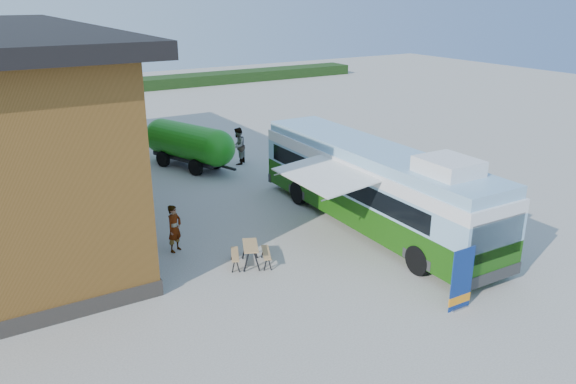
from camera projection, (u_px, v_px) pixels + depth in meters
ground at (336, 247)px, 20.20m from camera, size 100.00×100.00×0.00m
hedge at (174, 82)px, 54.56m from camera, size 40.00×3.00×1.00m
bus at (373, 184)px, 21.45m from camera, size 2.74×12.06×3.70m
awning at (330, 169)px, 20.04m from camera, size 2.54×4.07×0.50m
banner at (461, 285)px, 16.02m from camera, size 0.84×0.19×1.93m
picnic_table at (251, 250)px, 18.73m from camera, size 1.64×1.56×0.73m
person_a at (175, 228)px, 19.66m from camera, size 0.75×0.67×1.72m
person_b at (238, 146)px, 29.73m from camera, size 1.21×1.21×1.98m
slurry_tanker at (188, 143)px, 29.00m from camera, size 3.32×5.96×2.32m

